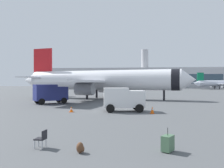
{
  "coord_description": "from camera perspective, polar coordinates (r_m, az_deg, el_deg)",
  "views": [
    {
      "loc": [
        0.2,
        -3.81,
        3.14
      ],
      "look_at": [
        -2.37,
        23.44,
        3.0
      ],
      "focal_mm": 35.4,
      "sensor_mm": 36.0,
      "label": 1
    }
  ],
  "objects": [
    {
      "name": "safety_cone_near",
      "position": [
        24.24,
        -10.47,
        -6.45
      ],
      "size": [
        0.44,
        0.44,
        0.61
      ],
      "color": "#F2590C",
      "rests_on": "ground"
    },
    {
      "name": "cargo_van",
      "position": [
        24.31,
        2.92,
        -3.7
      ],
      "size": [
        4.65,
        2.88,
        2.6
      ],
      "color": "white",
      "rests_on": "ground"
    },
    {
      "name": "airplane_taxiing",
      "position": [
        121.54,
        26.02,
        0.12
      ],
      "size": [
        27.51,
        25.06,
        8.18
      ],
      "color": "silver",
      "rests_on": "ground"
    },
    {
      "name": "terminal_building",
      "position": [
        141.46,
        5.51,
        1.56
      ],
      "size": [
        108.75,
        18.3,
        24.31
      ],
      "color": "#B2B2B7",
      "rests_on": "ground"
    },
    {
      "name": "airplane_at_gate",
      "position": [
        43.4,
        -3.03,
        0.97
      ],
      "size": [
        35.5,
        32.27,
        10.5
      ],
      "color": "white",
      "rests_on": "ground"
    },
    {
      "name": "service_truck",
      "position": [
        34.83,
        -15.65,
        -2.24
      ],
      "size": [
        5.12,
        4.73,
        2.9
      ],
      "color": "navy",
      "rests_on": "ground"
    },
    {
      "name": "rolling_suitcase",
      "position": [
        10.71,
        14.19,
        -14.59
      ],
      "size": [
        0.68,
        0.75,
        1.1
      ],
      "color": "#476B4C",
      "rests_on": "ground"
    },
    {
      "name": "traveller_backpack",
      "position": [
        10.37,
        -8.18,
        -15.99
      ],
      "size": [
        0.36,
        0.4,
        0.48
      ],
      "color": "brown",
      "rests_on": "ground"
    },
    {
      "name": "gate_chair",
      "position": [
        11.44,
        -17.65,
        -13.08
      ],
      "size": [
        0.52,
        0.52,
        0.86
      ],
      "color": "black",
      "rests_on": "ground"
    },
    {
      "name": "safety_cone_far",
      "position": [
        23.04,
        10.36,
        -6.6
      ],
      "size": [
        0.44,
        0.44,
        0.76
      ],
      "color": "#F2590C",
      "rests_on": "ground"
    }
  ]
}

